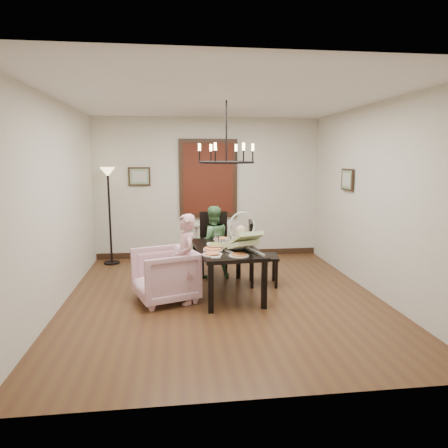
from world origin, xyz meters
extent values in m
cube|color=#4B2B1A|center=(0.00, 0.00, 0.00)|extent=(4.50, 5.00, 0.01)
cube|color=white|center=(0.00, 0.00, 2.80)|extent=(4.50, 5.00, 0.01)
cube|color=beige|center=(0.00, 2.50, 1.40)|extent=(4.50, 0.01, 2.80)
cube|color=beige|center=(-2.25, 0.00, 1.40)|extent=(0.01, 5.00, 2.80)
cube|color=beige|center=(2.25, 0.00, 1.40)|extent=(0.01, 5.00, 2.80)
cube|color=black|center=(0.07, 0.17, 0.68)|extent=(0.99, 1.58, 0.05)
cube|color=black|center=(-0.23, -0.55, 0.33)|extent=(0.07, 0.07, 0.66)
cube|color=black|center=(-0.36, 0.83, 0.33)|extent=(0.07, 0.07, 0.66)
cube|color=black|center=(0.50, -0.49, 0.33)|extent=(0.07, 0.07, 0.66)
cube|color=black|center=(0.37, 0.90, 0.33)|extent=(0.07, 0.07, 0.66)
imported|color=#E9B2C6|center=(-0.83, -0.01, 0.37)|extent=(1.04, 1.02, 0.74)
imported|color=#D999A0|center=(-0.53, -0.12, 0.52)|extent=(0.32, 0.42, 1.04)
imported|color=#4C7D4A|center=(-0.05, 1.03, 0.51)|extent=(0.55, 0.46, 1.01)
imported|color=white|center=(-0.08, 0.11, 0.75)|extent=(0.34, 0.34, 0.08)
cylinder|color=tan|center=(-0.15, 0.00, 0.73)|extent=(0.28, 0.28, 0.04)
cylinder|color=silver|center=(0.01, 0.09, 0.77)|extent=(0.06, 0.06, 0.13)
cube|color=#521E10|center=(0.00, 2.46, 1.60)|extent=(1.00, 0.03, 1.40)
cube|color=black|center=(-1.35, 2.47, 1.65)|extent=(0.42, 0.03, 0.36)
cube|color=black|center=(2.21, 0.90, 1.65)|extent=(0.03, 0.42, 0.36)
torus|color=black|center=(0.07, 0.17, 1.95)|extent=(0.80, 0.80, 0.04)
camera|label=1|loc=(-0.67, -5.52, 2.01)|focal=32.00mm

